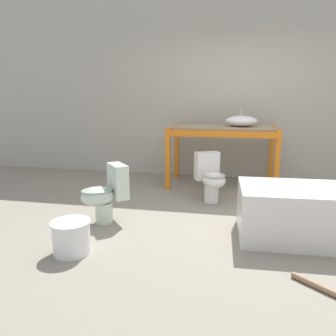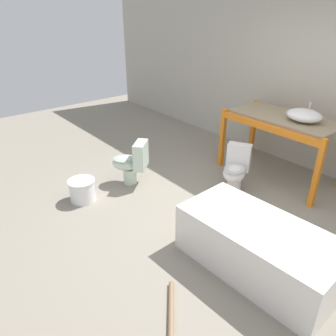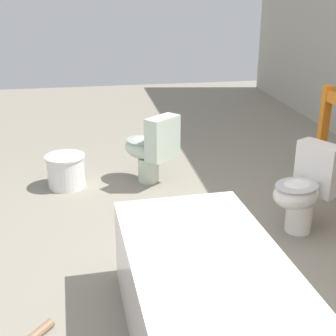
{
  "view_description": "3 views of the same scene",
  "coord_description": "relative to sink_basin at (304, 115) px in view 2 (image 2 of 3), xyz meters",
  "views": [
    {
      "loc": [
        -0.05,
        -3.75,
        1.42
      ],
      "look_at": [
        -0.75,
        -0.3,
        0.65
      ],
      "focal_mm": 35.0,
      "sensor_mm": 36.0,
      "label": 1
    },
    {
      "loc": [
        2.21,
        -2.71,
        2.42
      ],
      "look_at": [
        -0.59,
        -0.41,
        0.59
      ],
      "focal_mm": 35.0,
      "sensor_mm": 36.0,
      "label": 2
    },
    {
      "loc": [
        2.62,
        -0.95,
        1.77
      ],
      "look_at": [
        -0.49,
        -0.4,
        0.52
      ],
      "focal_mm": 50.0,
      "sensor_mm": 36.0,
      "label": 3
    }
  ],
  "objects": [
    {
      "name": "bathtub_main",
      "position": [
        0.76,
        -1.89,
        -0.74
      ],
      "size": [
        1.6,
        0.82,
        0.54
      ],
      "rotation": [
        0.0,
        0.0,
        0.04
      ],
      "color": "white",
      "rests_on": "ground_plane"
    },
    {
      "name": "ground_plane",
      "position": [
        -0.05,
        -1.47,
        -1.04
      ],
      "size": [
        12.0,
        12.0,
        0.0
      ],
      "primitive_type": "plane",
      "color": "gray"
    },
    {
      "name": "warehouse_wall_rear",
      "position": [
        -0.05,
        0.66,
        0.56
      ],
      "size": [
        10.8,
        0.08,
        3.2
      ],
      "color": "#B2AD9E",
      "rests_on": "ground_plane"
    },
    {
      "name": "sink_basin",
      "position": [
        0.0,
        0.0,
        0.0
      ],
      "size": [
        0.49,
        0.4,
        0.25
      ],
      "color": "white",
      "rests_on": "shelving_rack"
    },
    {
      "name": "shelving_rack",
      "position": [
        -0.28,
        0.0,
        -0.23
      ],
      "size": [
        1.67,
        0.86,
        0.96
      ],
      "color": "orange",
      "rests_on": "ground_plane"
    },
    {
      "name": "loose_pipe",
      "position": [
        0.67,
        -2.93,
        -1.02
      ],
      "size": [
        0.57,
        0.5,
        0.05
      ],
      "color": "#8C6B4C",
      "rests_on": "ground_plane"
    },
    {
      "name": "bucket_white",
      "position": [
        -1.53,
        -2.66,
        -0.88
      ],
      "size": [
        0.36,
        0.36,
        0.31
      ],
      "color": "white",
      "rests_on": "ground_plane"
    },
    {
      "name": "toilet_near",
      "position": [
        -0.39,
        -0.87,
        -0.7
      ],
      "size": [
        0.52,
        0.6,
        0.67
      ],
      "rotation": [
        0.0,
        0.0,
        0.48
      ],
      "color": "white",
      "rests_on": "ground_plane"
    },
    {
      "name": "toilet_far",
      "position": [
        -1.5,
        -1.87,
        -0.7
      ],
      "size": [
        0.59,
        0.57,
        0.67
      ],
      "rotation": [
        0.0,
        0.0,
        -0.87
      ],
      "color": "silver",
      "rests_on": "ground_plane"
    }
  ]
}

